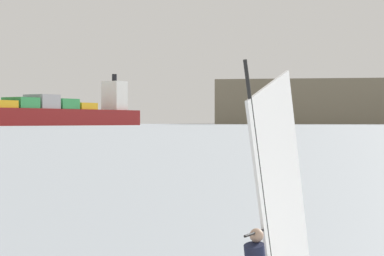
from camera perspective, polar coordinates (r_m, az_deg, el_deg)
windsurfer at (r=11.85m, az=5.90°, el=-8.37°), size 1.94×3.75×4.04m
cargo_ship at (r=558.09m, az=-10.15°, el=1.21°), size 102.47×153.01×42.15m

